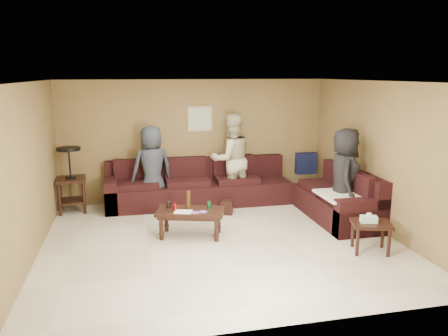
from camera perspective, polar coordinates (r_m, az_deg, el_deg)
The scene contains 10 objects.
room at distance 6.64m, azimuth -0.52°, elevation 3.96°, with size 5.60×5.50×2.50m.
sectional_sofa at distance 8.55m, azimuth 2.73°, elevation -3.31°, with size 4.65×2.90×0.97m.
coffee_table at distance 7.16m, azimuth -4.43°, elevation -5.97°, with size 1.19×0.83×0.73m.
end_table_left at distance 8.83m, azimuth -19.39°, elevation -1.29°, with size 0.60×0.60×1.26m.
side_table_right at distance 6.88m, azimuth 18.63°, elevation -7.22°, with size 0.67×0.60×0.61m.
waste_bin at distance 8.32m, azimuth 0.37°, elevation -5.13°, with size 0.22×0.22×0.26m, color black.
wall_art at distance 9.07m, azimuth -3.17°, elevation 6.43°, with size 0.52×0.04×0.52m.
person_left at distance 8.58m, azimuth -9.39°, elevation 0.02°, with size 0.81×0.52×1.65m, color #2C333E.
person_middle at distance 8.82m, azimuth 0.97°, elevation 1.15°, with size 0.89×0.70×1.84m, color #C1B58F.
person_right at distance 7.90m, azimuth 15.45°, elevation -1.10°, with size 0.83×0.54×1.71m, color black.
Camera 1 is at (-1.36, -6.42, 2.63)m, focal length 35.00 mm.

